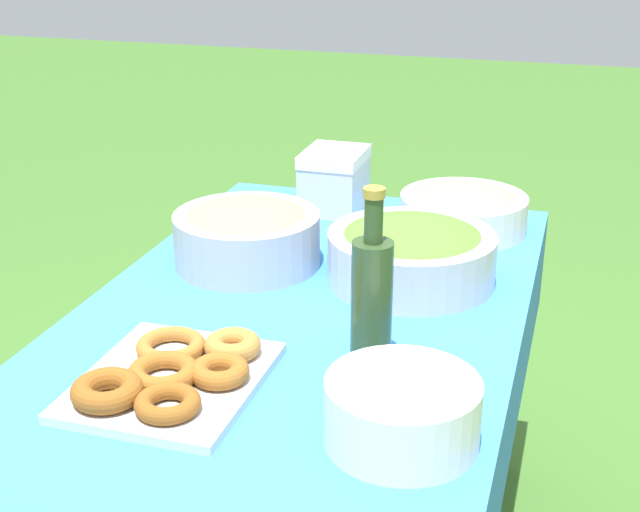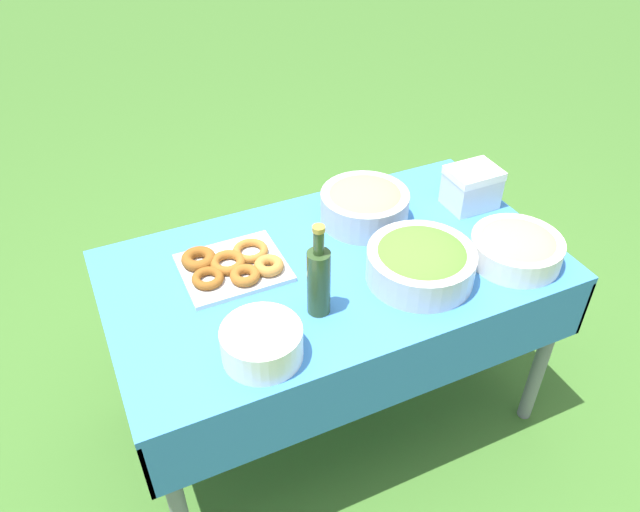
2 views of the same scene
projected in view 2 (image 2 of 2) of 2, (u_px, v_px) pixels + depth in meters
ground_plane at (332, 406)px, 2.43m from camera, size 14.00×14.00×0.00m
picnic_table at (334, 287)px, 2.04m from camera, size 1.43×0.81×0.72m
salad_bowl at (421, 261)px, 1.89m from camera, size 0.33×0.33×0.12m
pasta_bowl at (517, 247)px, 1.97m from camera, size 0.29×0.29×0.10m
donut_platter at (232, 266)px, 1.94m from camera, size 0.33×0.27×0.05m
plate_stack at (262, 343)px, 1.65m from camera, size 0.22×0.22×0.10m
olive_oil_bottle at (319, 279)px, 1.74m from camera, size 0.07×0.07×0.30m
bread_bowl at (365, 204)px, 2.13m from camera, size 0.30×0.30×0.13m
cooler_box at (472, 187)px, 2.20m from camera, size 0.17×0.14×0.15m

